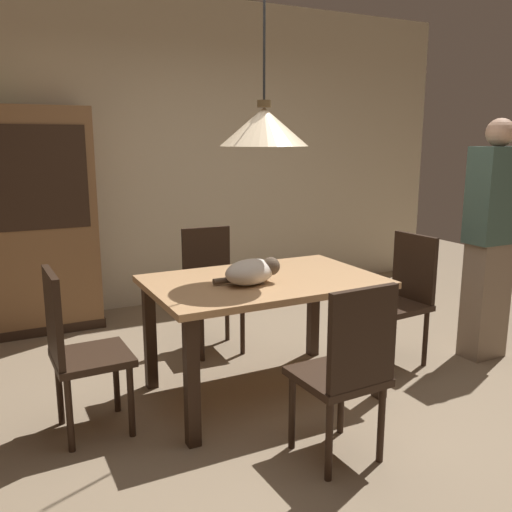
{
  "coord_description": "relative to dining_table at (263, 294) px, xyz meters",
  "views": [
    {
      "loc": [
        -1.58,
        -2.5,
        1.59
      ],
      "look_at": [
        -0.03,
        0.6,
        0.85
      ],
      "focal_mm": 38.41,
      "sensor_mm": 36.0,
      "label": 1
    }
  ],
  "objects": [
    {
      "name": "chair_left_side",
      "position": [
        -1.13,
        -0.0,
        -0.14
      ],
      "size": [
        0.41,
        0.41,
        0.93
      ],
      "color": "black",
      "rests_on": "ground"
    },
    {
      "name": "chair_near_front",
      "position": [
        0.0,
        -0.88,
        -0.14
      ],
      "size": [
        0.42,
        0.42,
        0.93
      ],
      "color": "black",
      "rests_on": "ground"
    },
    {
      "name": "chair_right_side",
      "position": [
        1.13,
        0.01,
        -0.14
      ],
      "size": [
        0.43,
        0.43,
        0.93
      ],
      "color": "black",
      "rests_on": "ground"
    },
    {
      "name": "pendant_lamp",
      "position": [
        0.0,
        0.0,
        1.01
      ],
      "size": [
        0.52,
        0.52,
        1.3
      ],
      "color": "beige"
    },
    {
      "name": "dining_table",
      "position": [
        0.0,
        0.0,
        0.0
      ],
      "size": [
        1.4,
        0.9,
        0.75
      ],
      "color": "tan",
      "rests_on": "ground"
    },
    {
      "name": "back_wall",
      "position": [
        0.08,
        2.25,
        0.8
      ],
      "size": [
        6.4,
        0.1,
        2.9
      ],
      "primitive_type": "cube",
      "color": "beige",
      "rests_on": "ground"
    },
    {
      "name": "person_standing",
      "position": [
        1.74,
        -0.19,
        0.23
      ],
      "size": [
        0.36,
        0.22,
        1.73
      ],
      "color": "#84705B",
      "rests_on": "ground"
    },
    {
      "name": "ground",
      "position": [
        0.08,
        -0.4,
        -0.65
      ],
      "size": [
        10.0,
        10.0,
        0.0
      ],
      "primitive_type": "plane",
      "color": "#847056"
    },
    {
      "name": "cat_sleeping",
      "position": [
        -0.12,
        -0.08,
        0.18
      ],
      "size": [
        0.4,
        0.31,
        0.16
      ],
      "color": "beige",
      "rests_on": "dining_table"
    },
    {
      "name": "chair_far_back",
      "position": [
        0.0,
        0.88,
        -0.14
      ],
      "size": [
        0.42,
        0.42,
        0.93
      ],
      "color": "black",
      "rests_on": "ground"
    },
    {
      "name": "hutch_bookcase",
      "position": [
        -1.21,
        1.92,
        0.24
      ],
      "size": [
        1.12,
        0.45,
        1.85
      ],
      "color": "brown",
      "rests_on": "ground"
    }
  ]
}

